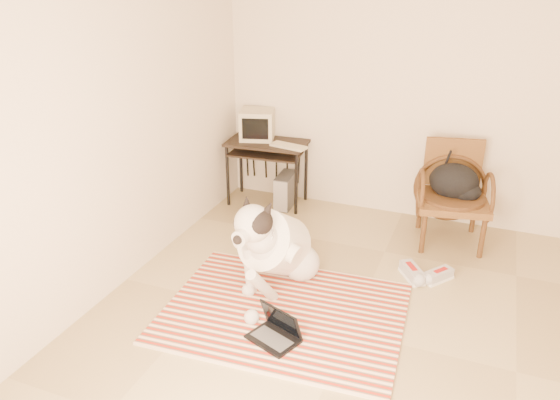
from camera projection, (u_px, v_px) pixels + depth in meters
The scene contains 14 objects.
floor at pixel (349, 332), 4.10m from camera, with size 4.50×4.50×0.00m, color tan.
wall_back at pixel (414, 91), 5.46m from camera, with size 4.50×4.50×0.00m, color beige.
wall_left at pixel (107, 130), 4.22m from camera, with size 4.50×4.50×0.00m, color beige.
rug at pixel (284, 312), 4.31m from camera, with size 1.93×1.53×0.02m.
dog at pixel (275, 246), 4.54m from camera, with size 0.62×1.31×0.94m.
laptop at pixel (276, 331), 3.98m from camera, with size 0.42×0.37×0.25m.
computer_desk at pixel (267, 151), 6.01m from camera, with size 0.90×0.54×0.73m.
crt_monitor at pixel (257, 125), 6.02m from camera, with size 0.44×0.43×0.32m.
desk_keyboard at pixel (289, 146), 5.80m from camera, with size 0.40×0.15×0.03m, color #C1B797.
pc_tower at pixel (286, 190), 6.12m from camera, with size 0.19×0.41×0.37m.
rattan_chair at pixel (453, 194), 5.26m from camera, with size 0.76×0.74×0.98m.
backpack at pixel (456, 183), 5.20m from camera, with size 0.49×0.38×0.34m.
sneaker_left at pixel (412, 273), 4.77m from camera, with size 0.27×0.32×0.11m.
sneaker_right at pixel (438, 276), 4.74m from camera, with size 0.26×0.29×0.10m.
Camera 1 is at (0.75, -3.29, 2.57)m, focal length 35.00 mm.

